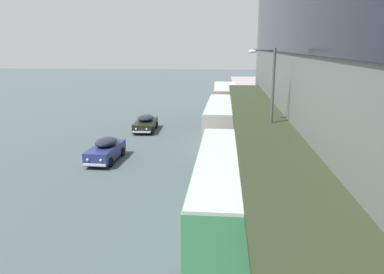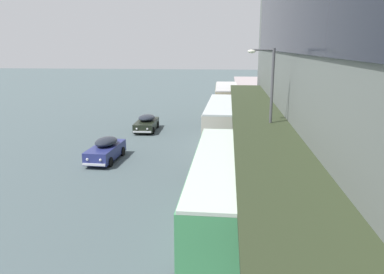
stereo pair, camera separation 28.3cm
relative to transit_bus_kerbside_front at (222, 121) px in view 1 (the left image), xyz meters
name	(u,v)px [view 1 (the left image)]	position (x,y,z in m)	size (l,w,h in m)	color
transit_bus_kerbside_front	(222,121)	(0.00, 0.00, 0.00)	(2.83, 10.55, 3.43)	beige
transit_bus_kerbside_rear	(226,191)	(0.27, -14.57, 0.00)	(2.82, 10.52, 3.42)	#469D60
transit_bus_kerbside_far	(225,98)	(0.28, 13.80, -0.06)	(2.94, 10.44, 3.32)	tan
sedan_lead_near	(106,150)	(-7.97, -4.79, -1.18)	(1.90, 4.40, 1.59)	navy
sedan_far_back	(146,123)	(-7.14, 4.72, -1.23)	(1.95, 4.45, 1.47)	black
street_lamp	(269,106)	(2.66, -7.95, 2.52)	(1.50, 0.28, 7.52)	#4C4C51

